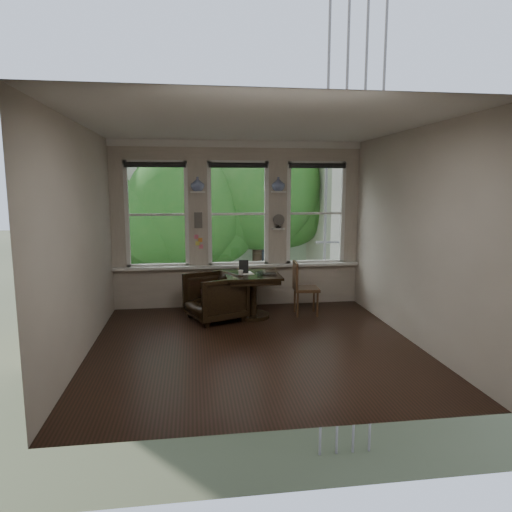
{
  "coord_description": "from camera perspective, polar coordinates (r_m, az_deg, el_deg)",
  "views": [
    {
      "loc": [
        -0.82,
        -6.05,
        2.21
      ],
      "look_at": [
        0.14,
        0.9,
        1.13
      ],
      "focal_mm": 32.0,
      "sensor_mm": 36.0,
      "label": 1
    }
  ],
  "objects": [
    {
      "name": "side_chair_right",
      "position": [
        7.92,
        6.29,
        -4.04
      ],
      "size": [
        0.45,
        0.45,
        0.92
      ],
      "primitive_type": null,
      "rotation": [
        0.0,
        0.0,
        1.49
      ],
      "color": "#412117",
      "rests_on": "ground"
    },
    {
      "name": "window_center",
      "position": [
        8.36,
        -2.26,
        5.28
      ],
      "size": [
        1.1,
        0.12,
        1.9
      ],
      "primitive_type": null,
      "color": "white",
      "rests_on": "ground"
    },
    {
      "name": "cushion_red",
      "position": [
        7.58,
        -5.16,
        -4.68
      ],
      "size": [
        0.45,
        0.45,
        0.06
      ],
      "primitive_type": "cube",
      "color": "maroon",
      "rests_on": "armchair_left"
    },
    {
      "name": "wall_right",
      "position": [
        6.82,
        18.93,
        2.34
      ],
      "size": [
        0.0,
        4.5,
        4.5
      ],
      "primitive_type": "plane",
      "rotation": [
        1.57,
        0.0,
        -1.57
      ],
      "color": "beige",
      "rests_on": "ground"
    },
    {
      "name": "mug",
      "position": [
        7.5,
        -1.96,
        -2.11
      ],
      "size": [
        0.1,
        0.1,
        0.09
      ],
      "primitive_type": "imported",
      "rotation": [
        0.0,
        0.0,
        -0.08
      ],
      "color": "white",
      "rests_on": "table"
    },
    {
      "name": "wall_left",
      "position": [
        6.26,
        -21.05,
        1.68
      ],
      "size": [
        0.0,
        4.5,
        4.5
      ],
      "primitive_type": "plane",
      "rotation": [
        1.57,
        0.0,
        1.57
      ],
      "color": "beige",
      "rests_on": "ground"
    },
    {
      "name": "vase_right",
      "position": [
        8.34,
        2.81,
        8.97
      ],
      "size": [
        0.24,
        0.24,
        0.25
      ],
      "primitive_type": "imported",
      "color": "silver",
      "rests_on": "shelf_right"
    },
    {
      "name": "intercom",
      "position": [
        8.25,
        -7.23,
        4.47
      ],
      "size": [
        0.14,
        0.06,
        0.28
      ],
      "primitive_type": "cube",
      "color": "#59544F",
      "rests_on": "ground"
    },
    {
      "name": "drinking_glass",
      "position": [
        7.36,
        0.47,
        -2.3
      ],
      "size": [
        0.14,
        0.14,
        0.09
      ],
      "primitive_type": "imported",
      "rotation": [
        0.0,
        0.0,
        0.26
      ],
      "color": "white",
      "rests_on": "table"
    },
    {
      "name": "vase_left",
      "position": [
        8.2,
        -7.32,
        8.92
      ],
      "size": [
        0.24,
        0.24,
        0.25
      ],
      "primitive_type": "imported",
      "color": "silver",
      "rests_on": "shelf_left"
    },
    {
      "name": "shelf_left",
      "position": [
        8.2,
        -7.3,
        7.94
      ],
      "size": [
        0.26,
        0.16,
        0.03
      ],
      "primitive_type": "cube",
      "color": "white",
      "rests_on": "ground"
    },
    {
      "name": "window_left",
      "position": [
        8.34,
        -12.26,
        5.08
      ],
      "size": [
        1.1,
        0.12,
        1.9
      ],
      "primitive_type": null,
      "color": "white",
      "rests_on": "ground"
    },
    {
      "name": "table",
      "position": [
        7.71,
        -0.42,
        -4.99
      ],
      "size": [
        0.9,
        0.9,
        0.75
      ],
      "primitive_type": null,
      "color": "black",
      "rests_on": "ground"
    },
    {
      "name": "wall_back",
      "position": [
        8.37,
        -2.25,
        3.91
      ],
      "size": [
        4.5,
        0.0,
        4.5
      ],
      "primitive_type": "plane",
      "rotation": [
        1.57,
        0.0,
        0.0
      ],
      "color": "beige",
      "rests_on": "ground"
    },
    {
      "name": "shelf_right",
      "position": [
        8.35,
        2.8,
        8.02
      ],
      "size": [
        0.26,
        0.16,
        0.03
      ],
      "primitive_type": "cube",
      "color": "white",
      "rests_on": "ground"
    },
    {
      "name": "window_right",
      "position": [
        8.62,
        7.42,
        5.32
      ],
      "size": [
        1.1,
        0.12,
        1.9
      ],
      "primitive_type": null,
      "color": "white",
      "rests_on": "ground"
    },
    {
      "name": "wall_front",
      "position": [
        3.95,
        4.25,
        -1.58
      ],
      "size": [
        4.5,
        0.0,
        4.5
      ],
      "primitive_type": "plane",
      "rotation": [
        -1.57,
        0.0,
        0.0
      ],
      "color": "beige",
      "rests_on": "ground"
    },
    {
      "name": "sticky_notes",
      "position": [
        8.29,
        -7.19,
        2.06
      ],
      "size": [
        0.16,
        0.01,
        0.24
      ],
      "primitive_type": null,
      "color": "pink",
      "rests_on": "ground"
    },
    {
      "name": "laptop",
      "position": [
        7.53,
        1.35,
        -2.3
      ],
      "size": [
        0.37,
        0.29,
        0.03
      ],
      "primitive_type": "imported",
      "rotation": [
        0.0,
        0.0,
        -0.31
      ],
      "color": "black",
      "rests_on": "table"
    },
    {
      "name": "ground",
      "position": [
        6.49,
        -0.16,
        -11.12
      ],
      "size": [
        4.5,
        4.5,
        0.0
      ],
      "primitive_type": "plane",
      "color": "black",
      "rests_on": "ground"
    },
    {
      "name": "tablet",
      "position": [
        7.69,
        -1.55,
        -1.33
      ],
      "size": [
        0.17,
        0.09,
        0.22
      ],
      "primitive_type": "cube",
      "rotation": [
        -0.26,
        0.0,
        -0.09
      ],
      "color": "black",
      "rests_on": "table"
    },
    {
      "name": "ceiling",
      "position": [
        6.16,
        -0.17,
        16.16
      ],
      "size": [
        4.5,
        4.5,
        0.0
      ],
      "primitive_type": "plane",
      "rotation": [
        3.14,
        0.0,
        0.0
      ],
      "color": "silver",
      "rests_on": "ground"
    },
    {
      "name": "armchair_left",
      "position": [
        7.59,
        -5.16,
        -5.12
      ],
      "size": [
        1.12,
        1.1,
        0.78
      ],
      "primitive_type": "imported",
      "rotation": [
        0.0,
        0.0,
        -1.17
      ],
      "color": "black",
      "rests_on": "ground"
    },
    {
      "name": "desk_fan",
      "position": [
        8.35,
        2.8,
        4.1
      ],
      "size": [
        0.2,
        0.2,
        0.24
      ],
      "primitive_type": null,
      "color": "#59544F",
      "rests_on": "ground"
    },
    {
      "name": "papers",
      "position": [
        7.69,
        -1.26,
        -2.14
      ],
      "size": [
        0.26,
        0.33,
        0.0
      ],
      "primitive_type": "cube",
      "rotation": [
        0.0,
        0.0,
        0.13
      ],
      "color": "silver",
      "rests_on": "table"
    }
  ]
}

